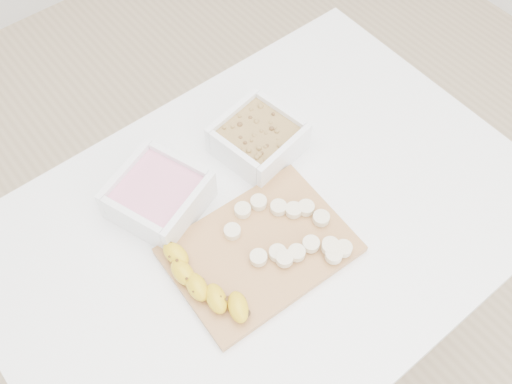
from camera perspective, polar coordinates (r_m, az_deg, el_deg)
ground at (r=1.74m, az=0.64°, el=-15.24°), size 3.50×3.50×0.00m
table at (r=1.13m, az=0.96°, el=-5.27°), size 1.00×0.70×0.75m
bowl_yogurt at (r=1.05m, az=-9.74°, el=-0.30°), size 0.20×0.20×0.07m
bowl_granola at (r=1.11m, az=0.23°, el=5.39°), size 0.17×0.17×0.07m
cutting_board at (r=1.01m, az=0.40°, el=-5.82°), size 0.32×0.23×0.01m
banana at (r=0.96m, az=-5.08°, el=-9.18°), size 0.06×0.19×0.03m
banana_slices at (r=1.01m, az=3.76°, el=-4.20°), size 0.17×0.20×0.02m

